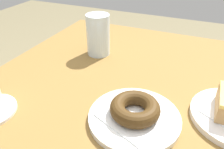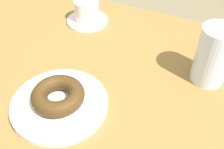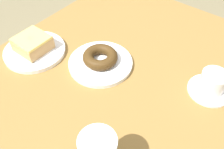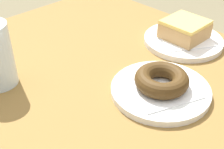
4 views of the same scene
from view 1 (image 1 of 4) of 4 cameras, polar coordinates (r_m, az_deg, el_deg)
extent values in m
cube|color=olive|center=(0.56, 0.26, -9.53)|extent=(1.08, 0.81, 0.04)
cylinder|color=brown|center=(1.24, -6.13, -3.77)|extent=(0.05, 0.05, 0.66)
cylinder|color=white|center=(0.51, 5.79, -11.04)|extent=(0.21, 0.21, 0.01)
cube|color=white|center=(0.50, 5.84, -10.33)|extent=(0.17, 0.17, 0.00)
torus|color=#432C12|center=(0.49, 5.96, -8.73)|extent=(0.11, 0.11, 0.03)
cylinder|color=silver|center=(0.76, -3.61, 10.22)|extent=(0.08, 0.08, 0.14)
camera|label=2|loc=(0.66, 49.35, 31.12)|focal=43.24mm
camera|label=3|loc=(0.95, -11.34, 44.85)|focal=39.68mm
camera|label=4|loc=(0.54, -66.92, 19.98)|focal=49.96mm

